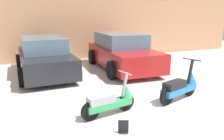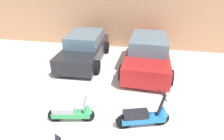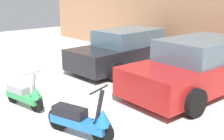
% 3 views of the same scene
% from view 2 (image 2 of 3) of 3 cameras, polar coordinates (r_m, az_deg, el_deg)
% --- Properties ---
extents(wall_back, '(19.60, 0.12, 3.95)m').
position_cam_2_polar(wall_back, '(10.37, 4.83, 17.89)').
color(wall_back, tan).
rests_on(wall_back, ground_plane).
extents(scooter_front_left, '(1.33, 0.54, 0.94)m').
position_cam_2_polar(scooter_front_left, '(5.21, -12.63, -13.25)').
color(scooter_front_left, black).
rests_on(scooter_front_left, ground_plane).
extents(scooter_front_right, '(1.45, 0.71, 1.04)m').
position_cam_2_polar(scooter_front_right, '(5.00, 10.93, -14.51)').
color(scooter_front_right, black).
rests_on(scooter_front_right, ground_plane).
extents(car_rear_left, '(2.08, 4.10, 1.37)m').
position_cam_2_polar(car_rear_left, '(8.82, -8.77, 7.10)').
color(car_rear_left, black).
rests_on(car_rear_left, ground_plane).
extents(car_rear_center, '(2.19, 4.33, 1.45)m').
position_cam_2_polar(car_rear_center, '(8.11, 11.58, 5.28)').
color(car_rear_center, maroon).
rests_on(car_rear_center, ground_plane).
extents(placard_near_left_scooter, '(0.20, 0.17, 0.26)m').
position_cam_2_polar(placard_near_left_scooter, '(4.87, -17.10, -21.03)').
color(placard_near_left_scooter, black).
rests_on(placard_near_left_scooter, ground_plane).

